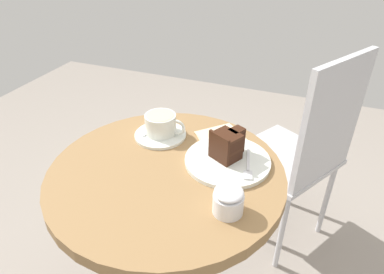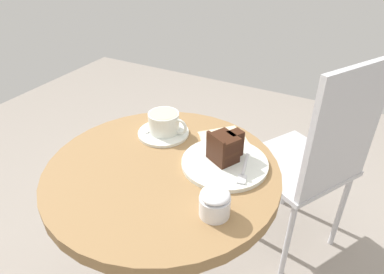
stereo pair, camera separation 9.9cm
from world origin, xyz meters
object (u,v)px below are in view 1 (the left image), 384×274
object	(u,v)px
cake_slice	(227,145)
fork	(248,167)
coffee_cup	(161,124)
napkin	(223,139)
cafe_chair	(305,146)
sugar_pot	(228,200)
cake_plate	(227,160)
teaspoon	(153,127)
saucer	(160,135)

from	to	relation	value
cake_slice	fork	distance (m)	0.08
coffee_cup	napkin	bearing A→B (deg)	13.69
coffee_cup	cafe_chair	world-z (taller)	cafe_chair
sugar_pot	napkin	bearing A→B (deg)	109.00
cake_plate	fork	distance (m)	0.07
cake_slice	sugar_pot	bearing A→B (deg)	-72.82
cafe_chair	sugar_pot	distance (m)	0.71
coffee_cup	fork	bearing A→B (deg)	-15.50
cake_plate	cafe_chair	bearing A→B (deg)	67.31
teaspoon	fork	size ratio (longest dim) A/B	0.67
cake_plate	saucer	bearing A→B (deg)	166.53
coffee_cup	sugar_pot	world-z (taller)	coffee_cup
cake_plate	cafe_chair	xyz separation A→B (m)	(0.20, 0.47, -0.20)
teaspoon	coffee_cup	bearing A→B (deg)	-110.31
fork	cafe_chair	size ratio (longest dim) A/B	0.15
coffee_cup	cake_plate	xyz separation A→B (m)	(0.23, -0.06, -0.04)
cake_plate	sugar_pot	world-z (taller)	sugar_pot
coffee_cup	cake_plate	size ratio (longest dim) A/B	0.54
cake_slice	napkin	distance (m)	0.12
saucer	napkin	size ratio (longest dim) A/B	0.79
teaspoon	cake_slice	distance (m)	0.28
saucer	cake_slice	size ratio (longest dim) A/B	1.51
coffee_cup	cake_plate	bearing A→B (deg)	-14.84
coffee_cup	teaspoon	world-z (taller)	coffee_cup
teaspoon	sugar_pot	bearing A→B (deg)	-125.82
napkin	cake_slice	bearing A→B (deg)	-67.50
napkin	cafe_chair	xyz separation A→B (m)	(0.24, 0.37, -0.20)
cake_slice	fork	bearing A→B (deg)	-23.75
fork	sugar_pot	size ratio (longest dim) A/B	1.93
cake_plate	fork	size ratio (longest dim) A/B	1.73
coffee_cup	cake_slice	xyz separation A→B (m)	(0.23, -0.05, 0.01)
cafe_chair	cake_plate	bearing A→B (deg)	7.62
saucer	teaspoon	xyz separation A→B (m)	(-0.04, 0.02, 0.01)
saucer	cafe_chair	xyz separation A→B (m)	(0.43, 0.42, -0.20)
teaspoon	sugar_pot	distance (m)	0.42
fork	napkin	xyz separation A→B (m)	(-0.11, 0.13, -0.01)
coffee_cup	cake_plate	distance (m)	0.24
cake_slice	cafe_chair	distance (m)	0.56
saucer	fork	distance (m)	0.31
cake_slice	coffee_cup	bearing A→B (deg)	167.14
teaspoon	fork	xyz separation A→B (m)	(0.33, -0.10, 0.00)
cake_plate	fork	world-z (taller)	fork
napkin	cafe_chair	size ratio (longest dim) A/B	0.22
napkin	cafe_chair	distance (m)	0.48
saucer	fork	bearing A→B (deg)	-14.42
cake_plate	cake_slice	distance (m)	0.05
coffee_cup	cake_slice	size ratio (longest dim) A/B	1.23
saucer	coffee_cup	xyz separation A→B (m)	(0.00, 0.01, 0.04)
cake_slice	teaspoon	bearing A→B (deg)	165.51
cake_plate	cake_slice	world-z (taller)	cake_slice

